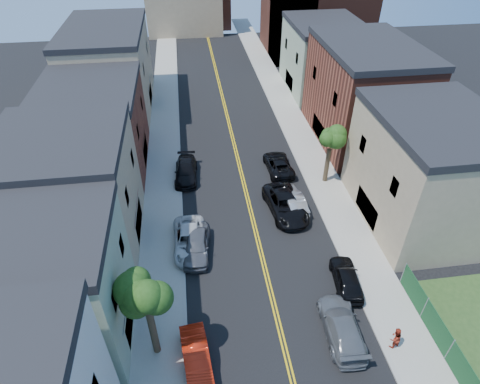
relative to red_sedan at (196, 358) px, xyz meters
name	(u,v)px	position (x,y,z in m)	size (l,w,h in m)	color
sidewalk_left	(163,141)	(-2.40, 27.19, -0.65)	(3.20, 100.00, 0.15)	gray
sidewalk_right	(299,131)	(13.40, 27.19, -0.65)	(3.20, 100.00, 0.15)	gray
curb_left	(179,140)	(-0.65, 27.19, -0.65)	(0.30, 100.00, 0.15)	gray
curb_right	(284,132)	(11.65, 27.19, -0.65)	(0.30, 100.00, 0.15)	gray
bldg_left_palegrn	(43,293)	(-8.50, 3.19, 3.52)	(9.00, 8.00, 8.50)	gray
bldg_left_tan_near	(72,195)	(-8.50, 12.19, 3.77)	(9.00, 10.00, 9.00)	#998466
bldg_left_brick	(95,131)	(-8.50, 23.19, 3.27)	(9.00, 12.00, 8.00)	brown
bldg_left_tan_far	(110,71)	(-8.50, 37.19, 4.02)	(9.00, 16.00, 9.50)	#998466
bldg_right_tan	(426,174)	(19.50, 11.19, 3.77)	(9.00, 12.00, 9.00)	#998466
bldg_right_brick	(362,96)	(19.50, 25.19, 4.27)	(9.00, 14.00, 10.00)	brown
bldg_right_palegrn	(323,59)	(19.50, 39.19, 3.52)	(9.00, 12.00, 8.50)	gray
church	(311,8)	(21.83, 54.26, 6.52)	(16.20, 14.20, 22.60)	#4C2319
backdrop_center	(204,0)	(5.50, 73.19, 4.27)	(10.00, 8.00, 10.00)	brown
fence_right	(464,374)	(15.00, -3.31, 0.37)	(0.04, 15.00, 1.90)	#143F1E
tree_left_mid	(142,282)	(-2.38, 1.20, 5.86)	(5.20, 5.20, 9.29)	#392B1C
tree_right_far	(333,129)	(13.42, 17.20, 5.03)	(4.40, 4.40, 8.03)	#392B1C
red_sedan	(196,358)	(0.00, 0.00, 0.00)	(1.54, 4.41, 1.45)	red
white_pickup	(190,240)	(0.00, 10.02, 0.04)	(2.53, 5.49, 1.53)	silver
grey_car_left	(197,245)	(0.51, 9.33, 0.10)	(1.96, 4.87, 1.66)	#53545A
black_car_left	(186,171)	(0.00, 19.74, 0.03)	(2.12, 5.21, 1.51)	black
grey_car_right	(342,326)	(9.30, 0.81, 0.06)	(2.21, 5.42, 1.57)	slate
black_car_right	(347,278)	(11.00, 4.61, 0.02)	(1.77, 4.41, 1.50)	black
silver_car_right	(293,200)	(9.30, 13.84, 0.03)	(1.59, 4.57, 1.51)	#97989E
dark_car_right_far	(278,164)	(9.30, 19.76, -0.01)	(2.38, 5.16, 1.43)	black
black_suv_lane	(285,204)	(8.50, 13.21, 0.12)	(2.80, 6.08, 1.69)	black
pedestrian_right	(395,338)	(12.20, -0.54, 0.27)	(0.82, 0.64, 1.69)	maroon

